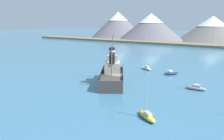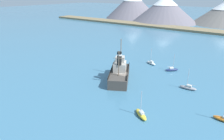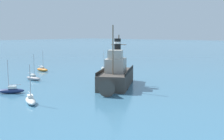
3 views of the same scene
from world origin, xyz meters
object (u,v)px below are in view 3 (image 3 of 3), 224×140
(old_tugboat, at_px, (116,76))
(sailboat_white, at_px, (30,100))
(sailboat_navy, at_px, (11,90))
(sailboat_yellow, at_px, (103,71))
(sailboat_orange, at_px, (42,69))
(sailboat_grey, at_px, (33,78))

(old_tugboat, relative_size, sailboat_white, 2.90)
(sailboat_white, bearing_deg, sailboat_navy, -13.03)
(old_tugboat, height_order, sailboat_navy, old_tugboat)
(old_tugboat, bearing_deg, sailboat_navy, 58.07)
(sailboat_yellow, bearing_deg, old_tugboat, 138.16)
(sailboat_orange, relative_size, sailboat_grey, 1.00)
(sailboat_orange, relative_size, sailboat_yellow, 1.00)
(sailboat_orange, distance_m, sailboat_grey, 12.50)
(sailboat_orange, distance_m, sailboat_white, 30.45)
(sailboat_white, height_order, sailboat_navy, same)
(old_tugboat, distance_m, sailboat_navy, 16.18)
(sailboat_orange, relative_size, sailboat_white, 1.00)
(sailboat_white, distance_m, sailboat_navy, 7.49)
(old_tugboat, xyz_separation_m, sailboat_grey, (15.82, 4.79, -1.40))
(old_tugboat, bearing_deg, sailboat_grey, 16.86)
(sailboat_grey, xyz_separation_m, sailboat_navy, (-7.29, 8.89, 0.00))
(sailboat_grey, height_order, sailboat_white, same)
(sailboat_grey, bearing_deg, sailboat_white, 144.07)
(sailboat_yellow, bearing_deg, sailboat_orange, 30.57)
(sailboat_white, height_order, sailboat_yellow, same)
(sailboat_navy, bearing_deg, sailboat_white, 166.97)
(sailboat_orange, height_order, sailboat_grey, same)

